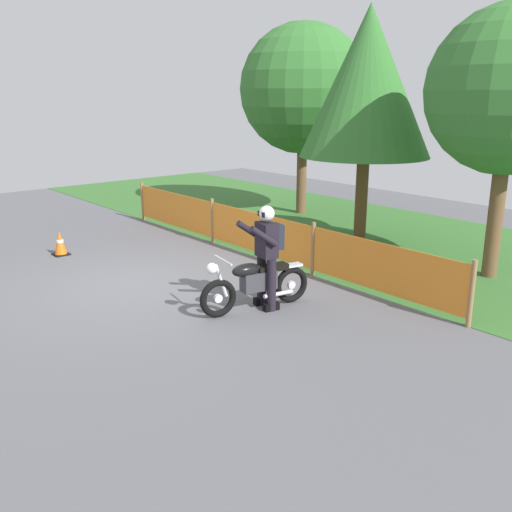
% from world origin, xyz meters
% --- Properties ---
extents(ground, '(24.00, 24.00, 0.02)m').
position_xyz_m(ground, '(0.00, 0.00, -0.01)').
color(ground, '#5B5B60').
extents(grass_verge, '(24.00, 6.69, 0.01)m').
position_xyz_m(grass_verge, '(0.00, 6.11, 0.01)').
color(grass_verge, '#386B2D').
rests_on(grass_verge, ground).
extents(barrier_fence, '(9.84, 0.08, 1.05)m').
position_xyz_m(barrier_fence, '(0.00, 2.76, 0.54)').
color(barrier_fence, olive).
rests_on(barrier_fence, ground).
extents(tree_leftmost, '(3.55, 3.55, 5.27)m').
position_xyz_m(tree_leftmost, '(-2.79, 6.78, 3.49)').
color(tree_leftmost, brown).
rests_on(tree_leftmost, ground).
extents(tree_near_left, '(2.88, 2.88, 5.21)m').
position_xyz_m(tree_near_left, '(0.63, 5.33, 3.60)').
color(tree_near_left, brown).
rests_on(tree_near_left, ground).
extents(tree_near_right, '(2.97, 2.97, 4.91)m').
position_xyz_m(tree_near_right, '(3.83, 5.32, 3.41)').
color(tree_near_right, brown).
rests_on(tree_near_right, ground).
extents(motorcycle_lead, '(0.68, 1.95, 0.93)m').
position_xyz_m(motorcycle_lead, '(2.27, 0.78, 0.45)').
color(motorcycle_lead, black).
rests_on(motorcycle_lead, ground).
extents(rider_lead, '(0.62, 0.74, 1.69)m').
position_xyz_m(rider_lead, '(2.31, 0.99, 0.95)').
color(rider_lead, black).
rests_on(rider_lead, ground).
extents(traffic_cone, '(0.32, 0.32, 0.53)m').
position_xyz_m(traffic_cone, '(-2.92, -0.36, 0.26)').
color(traffic_cone, black).
rests_on(traffic_cone, ground).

